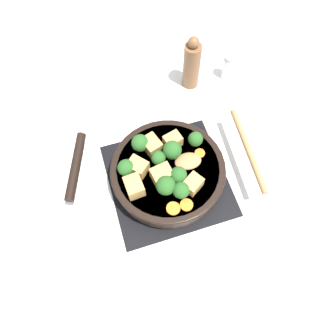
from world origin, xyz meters
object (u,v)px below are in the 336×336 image
salt_shaker (228,67)px  pepper_mill (192,64)px  wooden_spoon (223,155)px  skillet_pan (167,172)px

salt_shaker → pepper_mill: bearing=-4.0°
wooden_spoon → pepper_mill: bearing=-94.3°
wooden_spoon → pepper_mill: size_ratio=1.36×
skillet_pan → wooden_spoon: bearing=175.5°
wooden_spoon → pepper_mill: pepper_mill is taller
pepper_mill → skillet_pan: bearing=60.3°
pepper_mill → salt_shaker: bearing=176.0°
skillet_pan → pepper_mill: 0.34m
skillet_pan → wooden_spoon: wooden_spoon is taller
pepper_mill → wooden_spoon: bearing=85.7°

